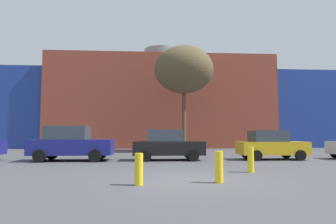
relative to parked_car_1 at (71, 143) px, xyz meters
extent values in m
plane|color=#47474C|center=(5.57, -7.05, -0.94)|extent=(200.00, 200.00, 0.00)
cube|color=brown|center=(5.67, 19.22, 4.04)|extent=(24.32, 12.16, 9.97)
cube|color=navy|center=(-11.15, 19.22, 3.31)|extent=(9.32, 10.94, 8.50)
cube|color=navy|center=(22.48, 19.22, 3.31)|extent=(9.32, 10.94, 8.50)
cylinder|color=slate|center=(5.67, 19.22, 10.03)|extent=(4.00, 4.00, 2.00)
cube|color=navy|center=(0.07, 0.00, -0.19)|extent=(4.38, 1.88, 0.83)
cube|color=#333D47|center=(-0.19, 0.00, 0.59)|extent=(2.19, 1.67, 0.73)
cylinder|color=black|center=(1.48, 0.96, -0.61)|extent=(0.67, 0.23, 0.67)
cylinder|color=black|center=(1.48, -0.96, -0.61)|extent=(0.67, 0.23, 0.67)
cylinder|color=black|center=(-1.34, 0.96, -0.61)|extent=(0.67, 0.23, 0.67)
cylinder|color=black|center=(-1.34, -0.96, -0.61)|extent=(0.67, 0.23, 0.67)
cube|color=black|center=(5.37, 0.00, -0.27)|extent=(3.95, 1.69, 0.75)
cube|color=#333D47|center=(5.14, 0.00, 0.44)|extent=(1.97, 1.50, 0.66)
cylinder|color=black|center=(6.64, 0.87, -0.64)|extent=(0.60, 0.21, 0.60)
cylinder|color=black|center=(6.64, -0.87, -0.64)|extent=(0.60, 0.21, 0.60)
cylinder|color=black|center=(4.10, 0.87, -0.64)|extent=(0.60, 0.21, 0.60)
cylinder|color=black|center=(4.10, -0.87, -0.64)|extent=(0.60, 0.21, 0.60)
cube|color=gold|center=(11.34, 0.00, -0.29)|extent=(3.83, 1.64, 0.73)
cube|color=#333D47|center=(11.11, 0.00, 0.40)|extent=(1.92, 1.46, 0.64)
cylinder|color=black|center=(12.57, 0.84, -0.65)|extent=(0.58, 0.20, 0.58)
cylinder|color=black|center=(12.57, -0.84, -0.65)|extent=(0.58, 0.20, 0.58)
cylinder|color=black|center=(10.11, 0.84, -0.65)|extent=(0.58, 0.20, 0.58)
cylinder|color=black|center=(10.11, -0.84, -0.65)|extent=(0.58, 0.20, 0.58)
cylinder|color=black|center=(15.68, 0.84, -0.65)|extent=(0.59, 0.20, 0.59)
cylinder|color=brown|center=(7.24, 8.15, 1.85)|extent=(0.33, 0.33, 5.60)
ellipsoid|color=brown|center=(7.24, 8.15, 6.05)|extent=(5.09, 5.09, 4.07)
cylinder|color=yellow|center=(6.36, -7.73, -0.47)|extent=(0.24, 0.24, 0.94)
cylinder|color=yellow|center=(8.15, -5.44, -0.46)|extent=(0.24, 0.24, 0.96)
cylinder|color=yellow|center=(3.98, -7.98, -0.49)|extent=(0.24, 0.24, 0.90)
camera|label=1|loc=(4.26, -16.42, 0.50)|focal=31.15mm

